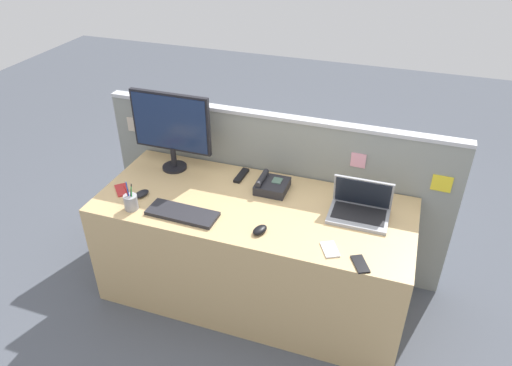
{
  "coord_description": "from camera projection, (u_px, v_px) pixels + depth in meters",
  "views": [
    {
      "loc": [
        0.77,
        -2.2,
        2.36
      ],
      "look_at": [
        0.0,
        0.05,
        0.85
      ],
      "focal_mm": 33.34,
      "sensor_mm": 36.0,
      "label": 1
    }
  ],
  "objects": [
    {
      "name": "computer_mouse_right_hand",
      "position": [
        142.0,
        194.0,
        2.91
      ],
      "size": [
        0.09,
        0.11,
        0.03
      ],
      "primitive_type": "ellipsoid",
      "rotation": [
        0.0,
        0.0,
        -0.34
      ],
      "color": "black",
      "rests_on": "desk"
    },
    {
      "name": "desktop_monitor",
      "position": [
        171.0,
        125.0,
        3.04
      ],
      "size": [
        0.54,
        0.16,
        0.53
      ],
      "color": "black",
      "rests_on": "desk"
    },
    {
      "name": "desk_phone",
      "position": [
        271.0,
        185.0,
        2.95
      ],
      "size": [
        0.19,
        0.2,
        0.09
      ],
      "color": "#232328",
      "rests_on": "desk"
    },
    {
      "name": "cell_phone_white_slab",
      "position": [
        330.0,
        249.0,
        2.48
      ],
      "size": [
        0.12,
        0.15,
        0.01
      ],
      "primitive_type": "cube",
      "rotation": [
        0.0,
        0.0,
        0.48
      ],
      "color": "silver",
      "rests_on": "desk"
    },
    {
      "name": "cell_phone_black_slab",
      "position": [
        360.0,
        264.0,
        2.39
      ],
      "size": [
        0.12,
        0.14,
        0.01
      ],
      "primitive_type": "cube",
      "rotation": [
        0.0,
        0.0,
        0.48
      ],
      "color": "black",
      "rests_on": "desk"
    },
    {
      "name": "keyboard_main",
      "position": [
        182.0,
        213.0,
        2.74
      ],
      "size": [
        0.42,
        0.16,
        0.02
      ],
      "primitive_type": "cube",
      "rotation": [
        0.0,
        0.0,
        -0.03
      ],
      "color": "#232328",
      "rests_on": "desk"
    },
    {
      "name": "ground_plane",
      "position": [
        254.0,
        292.0,
        3.23
      ],
      "size": [
        10.0,
        10.0,
        0.0
      ],
      "primitive_type": "plane",
      "color": "#4C515B"
    },
    {
      "name": "desk",
      "position": [
        253.0,
        251.0,
        3.04
      ],
      "size": [
        1.9,
        0.78,
        0.73
      ],
      "primitive_type": "cube",
      "color": "tan",
      "rests_on": "ground_plane"
    },
    {
      "name": "pen_cup",
      "position": [
        131.0,
        202.0,
        2.78
      ],
      "size": [
        0.08,
        0.08,
        0.18
      ],
      "color": "#99999E",
      "rests_on": "desk"
    },
    {
      "name": "laptop",
      "position": [
        360.0,
        207.0,
        2.73
      ],
      "size": [
        0.34,
        0.24,
        0.22
      ],
      "color": "#9EA0A8",
      "rests_on": "desk"
    },
    {
      "name": "tv_remote",
      "position": [
        241.0,
        175.0,
        3.1
      ],
      "size": [
        0.05,
        0.17,
        0.02
      ],
      "primitive_type": "cube",
      "rotation": [
        0.0,
        0.0,
        -0.03
      ],
      "color": "black",
      "rests_on": "desk"
    },
    {
      "name": "cell_phone_red_case",
      "position": [
        122.0,
        190.0,
        2.96
      ],
      "size": [
        0.15,
        0.15,
        0.01
      ],
      "primitive_type": "cube",
      "rotation": [
        0.0,
        0.0,
        0.74
      ],
      "color": "#B22323",
      "rests_on": "desk"
    },
    {
      "name": "computer_mouse_left_hand",
      "position": [
        260.0,
        230.0,
        2.6
      ],
      "size": [
        0.09,
        0.11,
        0.03
      ],
      "primitive_type": "ellipsoid",
      "rotation": [
        0.0,
        0.0,
        -0.35
      ],
      "color": "black",
      "rests_on": "desk"
    },
    {
      "name": "cubicle_divider",
      "position": [
        274.0,
        189.0,
        3.27
      ],
      "size": [
        2.35,
        0.08,
        1.13
      ],
      "color": "gray",
      "rests_on": "ground_plane"
    }
  ]
}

